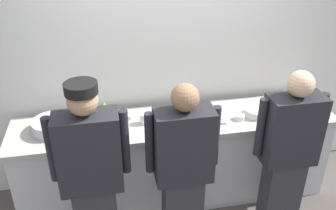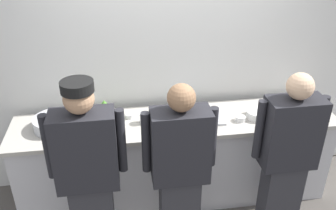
{
  "view_description": "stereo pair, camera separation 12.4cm",
  "coord_description": "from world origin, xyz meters",
  "px_view_note": "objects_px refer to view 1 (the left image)",
  "views": [
    {
      "loc": [
        -0.64,
        -2.62,
        2.74
      ],
      "look_at": [
        -0.08,
        0.31,
        1.12
      ],
      "focal_mm": 39.25,
      "sensor_mm": 36.0,
      "label": 1
    },
    {
      "loc": [
        -0.52,
        -2.64,
        2.74
      ],
      "look_at": [
        -0.08,
        0.31,
        1.12
      ],
      "focal_mm": 39.25,
      "sensor_mm": 36.0,
      "label": 2
    }
  ],
  "objects_px": {
    "ramekin_orange_sauce": "(129,116)",
    "squeeze_bottle_primary": "(294,108)",
    "chefs_knife": "(286,115)",
    "plate_stack_rear": "(257,112)",
    "chef_near_left": "(92,176)",
    "chef_center": "(183,170)",
    "ramekin_yellow_sauce": "(240,117)",
    "plate_stack_front": "(291,103)",
    "ramekin_red_sauce": "(110,133)",
    "squeeze_bottle_secondary": "(104,111)",
    "ramekin_green_sauce": "(305,115)",
    "mixing_bowl_steel": "(54,125)",
    "deli_cup": "(144,119)",
    "sheet_tray": "(200,116)",
    "chef_far_right": "(287,154)"
  },
  "relations": [
    {
      "from": "sheet_tray",
      "to": "deli_cup",
      "type": "xyz_separation_m",
      "value": [
        -0.55,
        -0.01,
        0.04
      ]
    },
    {
      "from": "squeeze_bottle_primary",
      "to": "squeeze_bottle_secondary",
      "type": "bearing_deg",
      "value": 171.14
    },
    {
      "from": "squeeze_bottle_secondary",
      "to": "ramekin_red_sauce",
      "type": "relative_size",
      "value": 1.96
    },
    {
      "from": "ramekin_orange_sauce",
      "to": "squeeze_bottle_primary",
      "type": "bearing_deg",
      "value": -9.72
    },
    {
      "from": "ramekin_yellow_sauce",
      "to": "chef_center",
      "type": "bearing_deg",
      "value": -140.25
    },
    {
      "from": "plate_stack_front",
      "to": "mixing_bowl_steel",
      "type": "height_order",
      "value": "mixing_bowl_steel"
    },
    {
      "from": "chef_near_left",
      "to": "chefs_knife",
      "type": "distance_m",
      "value": 1.96
    },
    {
      "from": "plate_stack_front",
      "to": "squeeze_bottle_secondary",
      "type": "bearing_deg",
      "value": 177.22
    },
    {
      "from": "chef_far_right",
      "to": "ramekin_red_sauce",
      "type": "height_order",
      "value": "chef_far_right"
    },
    {
      "from": "chef_far_right",
      "to": "ramekin_green_sauce",
      "type": "xyz_separation_m",
      "value": [
        0.4,
        0.45,
        0.08
      ]
    },
    {
      "from": "mixing_bowl_steel",
      "to": "sheet_tray",
      "type": "height_order",
      "value": "mixing_bowl_steel"
    },
    {
      "from": "plate_stack_rear",
      "to": "deli_cup",
      "type": "xyz_separation_m",
      "value": [
        -1.1,
        0.05,
        0.02
      ]
    },
    {
      "from": "ramekin_red_sauce",
      "to": "deli_cup",
      "type": "distance_m",
      "value": 0.36
    },
    {
      "from": "chef_near_left",
      "to": "plate_stack_front",
      "type": "relative_size",
      "value": 7.39
    },
    {
      "from": "chef_near_left",
      "to": "sheet_tray",
      "type": "xyz_separation_m",
      "value": [
        1.05,
        0.68,
        0.03
      ]
    },
    {
      "from": "ramekin_orange_sauce",
      "to": "ramekin_yellow_sauce",
      "type": "height_order",
      "value": "ramekin_yellow_sauce"
    },
    {
      "from": "ramekin_red_sauce",
      "to": "ramekin_orange_sauce",
      "type": "bearing_deg",
      "value": 53.88
    },
    {
      "from": "ramekin_yellow_sauce",
      "to": "ramekin_green_sauce",
      "type": "xyz_separation_m",
      "value": [
        0.64,
        -0.07,
        -0.0
      ]
    },
    {
      "from": "ramekin_red_sauce",
      "to": "plate_stack_front",
      "type": "bearing_deg",
      "value": 5.79
    },
    {
      "from": "squeeze_bottle_secondary",
      "to": "ramekin_green_sauce",
      "type": "height_order",
      "value": "squeeze_bottle_secondary"
    },
    {
      "from": "squeeze_bottle_secondary",
      "to": "chefs_knife",
      "type": "distance_m",
      "value": 1.77
    },
    {
      "from": "mixing_bowl_steel",
      "to": "deli_cup",
      "type": "height_order",
      "value": "mixing_bowl_steel"
    },
    {
      "from": "sheet_tray",
      "to": "chefs_knife",
      "type": "height_order",
      "value": "sheet_tray"
    },
    {
      "from": "chef_center",
      "to": "squeeze_bottle_primary",
      "type": "xyz_separation_m",
      "value": [
        1.21,
        0.52,
        0.17
      ]
    },
    {
      "from": "chef_center",
      "to": "chefs_knife",
      "type": "distance_m",
      "value": 1.29
    },
    {
      "from": "plate_stack_front",
      "to": "ramekin_orange_sauce",
      "type": "height_order",
      "value": "plate_stack_front"
    },
    {
      "from": "squeeze_bottle_primary",
      "to": "ramekin_yellow_sauce",
      "type": "bearing_deg",
      "value": 174.04
    },
    {
      "from": "ramekin_yellow_sauce",
      "to": "ramekin_green_sauce",
      "type": "bearing_deg",
      "value": -6.47
    },
    {
      "from": "chefs_knife",
      "to": "plate_stack_rear",
      "type": "bearing_deg",
      "value": 167.29
    },
    {
      "from": "squeeze_bottle_primary",
      "to": "deli_cup",
      "type": "distance_m",
      "value": 1.45
    },
    {
      "from": "ramekin_red_sauce",
      "to": "chefs_knife",
      "type": "relative_size",
      "value": 0.38
    },
    {
      "from": "ramekin_yellow_sauce",
      "to": "ramekin_green_sauce",
      "type": "height_order",
      "value": "ramekin_yellow_sauce"
    },
    {
      "from": "plate_stack_front",
      "to": "squeeze_bottle_primary",
      "type": "bearing_deg",
      "value": -112.76
    },
    {
      "from": "ramekin_green_sauce",
      "to": "squeeze_bottle_secondary",
      "type": "bearing_deg",
      "value": 171.14
    },
    {
      "from": "plate_stack_rear",
      "to": "ramekin_red_sauce",
      "type": "relative_size",
      "value": 2.23
    },
    {
      "from": "chef_center",
      "to": "squeeze_bottle_primary",
      "type": "relative_size",
      "value": 7.84
    },
    {
      "from": "chef_near_left",
      "to": "chef_center",
      "type": "relative_size",
      "value": 1.05
    },
    {
      "from": "plate_stack_front",
      "to": "ramekin_green_sauce",
      "type": "distance_m",
      "value": 0.21
    },
    {
      "from": "chef_far_right",
      "to": "ramekin_yellow_sauce",
      "type": "relative_size",
      "value": 17.05
    },
    {
      "from": "deli_cup",
      "to": "ramekin_red_sauce",
      "type": "bearing_deg",
      "value": -155.76
    },
    {
      "from": "chef_near_left",
      "to": "sheet_tray",
      "type": "bearing_deg",
      "value": 33.12
    },
    {
      "from": "ramekin_red_sauce",
      "to": "squeeze_bottle_primary",
      "type": "bearing_deg",
      "value": -0.1
    },
    {
      "from": "sheet_tray",
      "to": "ramekin_yellow_sauce",
      "type": "xyz_separation_m",
      "value": [
        0.36,
        -0.11,
        0.01
      ]
    },
    {
      "from": "plate_stack_front",
      "to": "chef_center",
      "type": "bearing_deg",
      "value": -151.32
    },
    {
      "from": "chef_near_left",
      "to": "chef_center",
      "type": "bearing_deg",
      "value": 0.24
    },
    {
      "from": "chef_far_right",
      "to": "squeeze_bottle_primary",
      "type": "xyz_separation_m",
      "value": [
        0.28,
        0.47,
        0.16
      ]
    },
    {
      "from": "plate_stack_front",
      "to": "chefs_knife",
      "type": "height_order",
      "value": "plate_stack_front"
    },
    {
      "from": "ramekin_green_sauce",
      "to": "chefs_knife",
      "type": "distance_m",
      "value": 0.18
    },
    {
      "from": "chefs_knife",
      "to": "chef_near_left",
      "type": "bearing_deg",
      "value": -163.58
    },
    {
      "from": "mixing_bowl_steel",
      "to": "squeeze_bottle_primary",
      "type": "bearing_deg",
      "value": -4.6
    }
  ]
}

